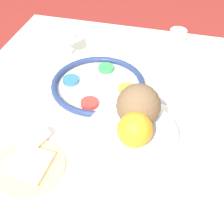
{
  "coord_description": "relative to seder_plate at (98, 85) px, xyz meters",
  "views": [
    {
      "loc": [
        0.58,
        0.22,
        1.4
      ],
      "look_at": [
        -0.05,
        0.06,
        0.79
      ],
      "focal_mm": 50.0,
      "sensor_mm": 36.0,
      "label": 1
    }
  ],
  "objects": [
    {
      "name": "fruit_stand",
      "position": [
        0.28,
        0.16,
        0.09
      ],
      "size": [
        0.21,
        0.21,
        0.13
      ],
      "color": "silver",
      "rests_on": "dining_table"
    },
    {
      "name": "napkin_roll",
      "position": [
        0.31,
        -0.1,
        0.0
      ],
      "size": [
        0.15,
        0.08,
        0.04
      ],
      "color": "white",
      "rests_on": "dining_table"
    },
    {
      "name": "orange_fruit",
      "position": [
        0.31,
        0.18,
        0.15
      ],
      "size": [
        0.08,
        0.08,
        0.08
      ],
      "color": "orange",
      "rests_on": "fruit_stand"
    },
    {
      "name": "wine_glass",
      "position": [
        -0.16,
        -0.15,
        0.08
      ],
      "size": [
        0.07,
        0.07,
        0.13
      ],
      "color": "silver",
      "rests_on": "dining_table"
    },
    {
      "name": "spoon",
      "position": [
        0.28,
        -0.14,
        -0.01
      ],
      "size": [
        0.14,
        0.07,
        0.01
      ],
      "color": "silver",
      "rests_on": "dining_table"
    },
    {
      "name": "fork_left",
      "position": [
        -0.01,
        0.26,
        -0.01
      ],
      "size": [
        0.03,
        0.16,
        0.01
      ],
      "color": "silver",
      "rests_on": "dining_table"
    },
    {
      "name": "seder_plate",
      "position": [
        0.0,
        0.0,
        0.0
      ],
      "size": [
        0.31,
        0.31,
        0.03
      ],
      "color": "silver",
      "rests_on": "dining_table"
    },
    {
      "name": "bread_plate",
      "position": [
        0.35,
        -0.08,
        -0.01
      ],
      "size": [
        0.18,
        0.18,
        0.02
      ],
      "color": "tan",
      "rests_on": "dining_table"
    },
    {
      "name": "coconut",
      "position": [
        0.24,
        0.17,
        0.16
      ],
      "size": [
        0.1,
        0.1,
        0.1
      ],
      "color": "brown",
      "rests_on": "fruit_stand"
    },
    {
      "name": "cup_near",
      "position": [
        -0.31,
        0.22,
        0.02
      ],
      "size": [
        0.06,
        0.06,
        0.08
      ],
      "color": "silver",
      "rests_on": "dining_table"
    },
    {
      "name": "dining_table",
      "position": [
        0.19,
        0.02,
        -0.39
      ],
      "size": [
        1.25,
        0.9,
        0.75
      ],
      "color": "silver",
      "rests_on": "ground_plane"
    },
    {
      "name": "fork_right",
      "position": [
        0.02,
        0.26,
        -0.01
      ],
      "size": [
        0.04,
        0.16,
        0.01
      ],
      "color": "silver",
      "rests_on": "dining_table"
    }
  ]
}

